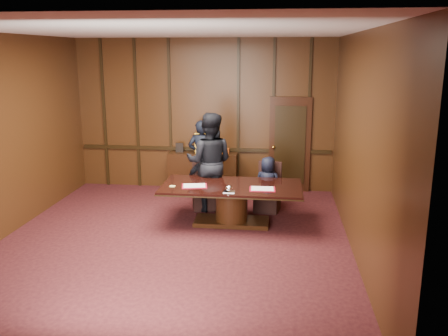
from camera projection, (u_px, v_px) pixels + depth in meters
name	position (u px, v px, depth m)	size (l,w,h in m)	color
room	(176.00, 143.00, 7.78)	(7.00, 7.04, 3.50)	black
sideboard	(203.00, 170.00, 11.09)	(1.60, 0.45, 1.54)	black
conference_table	(232.00, 198.00, 8.90)	(2.62, 1.32, 0.76)	black
folder_left	(194.00, 186.00, 8.77)	(0.51, 0.41, 0.02)	#AB0F27
folder_right	(262.00, 189.00, 8.57)	(0.47, 0.35, 0.02)	#AB0F27
inkstand	(229.00, 189.00, 8.39)	(0.20, 0.14, 0.12)	white
notepad	(172.00, 186.00, 8.75)	(0.10, 0.07, 0.01)	#FFE77C
chair_left	(205.00, 194.00, 9.87)	(0.58, 0.58, 0.99)	black
chair_right	(268.00, 197.00, 9.72)	(0.56, 0.56, 0.99)	black
signatory_left	(204.00, 180.00, 9.72)	(0.73, 0.30, 1.25)	black
signatory_right	(268.00, 184.00, 9.58)	(0.56, 0.36, 1.15)	black
witness_left	(202.00, 157.00, 10.85)	(0.62, 0.41, 1.70)	black
witness_right	(210.00, 162.00, 9.60)	(0.98, 0.76, 2.02)	black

